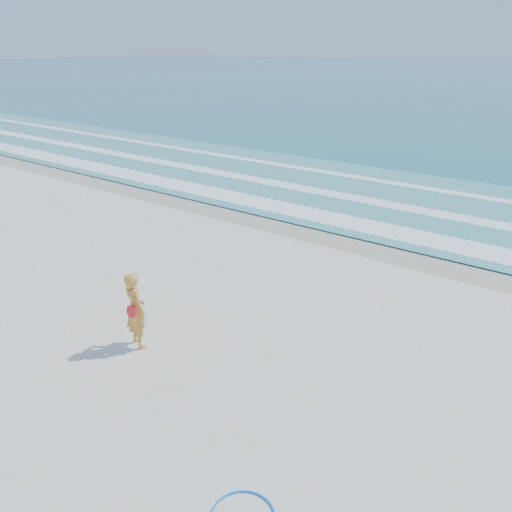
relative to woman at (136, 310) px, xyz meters
The scene contains 7 objects.
ground 0.98m from the woman, 115.57° to the right, with size 400.00×400.00×0.00m, color silver.
wet_sand 8.61m from the woman, 91.39° to the left, with size 400.00×2.40×0.00m, color #B2A893.
shallow 13.59m from the woman, 90.88° to the left, with size 400.00×10.00×0.01m, color #59B7AD.
foam_near 9.90m from the woman, 91.21° to the left, with size 400.00×1.40×0.01m, color white.
foam_mid 12.79m from the woman, 90.93° to the left, with size 400.00×0.90×0.01m, color white.
foam_far 16.09m from the woman, 90.74° to the left, with size 400.00×0.60×0.01m, color white.
woman is the anchor object (origin of this frame).
Camera 1 is at (7.73, -5.46, 6.04)m, focal length 35.00 mm.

